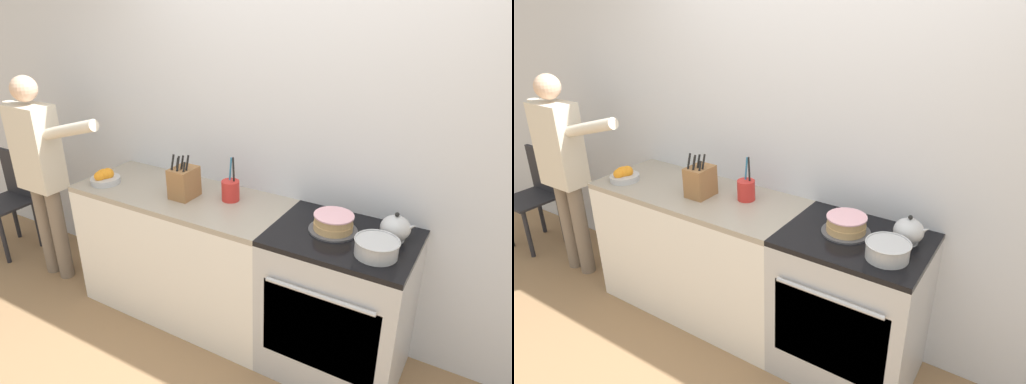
# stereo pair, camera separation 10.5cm
# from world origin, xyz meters

# --- Properties ---
(ground_plane) EXTENTS (16.00, 16.00, 0.00)m
(ground_plane) POSITION_xyz_m (0.00, 0.00, 0.00)
(ground_plane) COLOR #93704C
(wall_back) EXTENTS (8.00, 0.04, 2.60)m
(wall_back) POSITION_xyz_m (0.00, 0.61, 1.30)
(wall_back) COLOR silver
(wall_back) RESTS_ON ground_plane
(counter_cabinet) EXTENTS (1.44, 0.59, 0.90)m
(counter_cabinet) POSITION_xyz_m (-0.75, 0.29, 0.45)
(counter_cabinet) COLOR white
(counter_cabinet) RESTS_ON ground_plane
(stove_range) EXTENTS (0.78, 0.62, 0.90)m
(stove_range) POSITION_xyz_m (0.36, 0.29, 0.45)
(stove_range) COLOR #B7BABF
(stove_range) RESTS_ON ground_plane
(layer_cake) EXTENTS (0.27, 0.27, 0.10)m
(layer_cake) POSITION_xyz_m (0.29, 0.32, 0.95)
(layer_cake) COLOR #4C4C51
(layer_cake) RESTS_ON stove_range
(tea_kettle) EXTENTS (0.19, 0.16, 0.16)m
(tea_kettle) POSITION_xyz_m (0.60, 0.39, 0.97)
(tea_kettle) COLOR #B7BABF
(tea_kettle) RESTS_ON stove_range
(mixing_bowl) EXTENTS (0.22, 0.22, 0.09)m
(mixing_bowl) POSITION_xyz_m (0.57, 0.19, 0.94)
(mixing_bowl) COLOR #B7BABF
(mixing_bowl) RESTS_ON stove_range
(knife_block) EXTENTS (0.14, 0.17, 0.29)m
(knife_block) POSITION_xyz_m (-0.69, 0.27, 1.00)
(knife_block) COLOR olive
(knife_block) RESTS_ON counter_cabinet
(utensil_crock) EXTENTS (0.11, 0.11, 0.29)m
(utensil_crock) POSITION_xyz_m (-0.41, 0.37, 0.97)
(utensil_crock) COLOR red
(utensil_crock) RESTS_ON counter_cabinet
(fruit_bowl) EXTENTS (0.20, 0.20, 0.10)m
(fruit_bowl) POSITION_xyz_m (-1.30, 0.17, 0.94)
(fruit_bowl) COLOR #B7BABF
(fruit_bowl) RESTS_ON counter_cabinet
(person_baker) EXTENTS (0.91, 0.20, 1.58)m
(person_baker) POSITION_xyz_m (-1.90, 0.12, 0.94)
(person_baker) COLOR #7A6B5B
(person_baker) RESTS_ON ground_plane
(dining_chair) EXTENTS (0.40, 0.40, 0.86)m
(dining_chair) POSITION_xyz_m (-2.58, 0.24, 0.49)
(dining_chair) COLOR #232328
(dining_chair) RESTS_ON ground_plane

